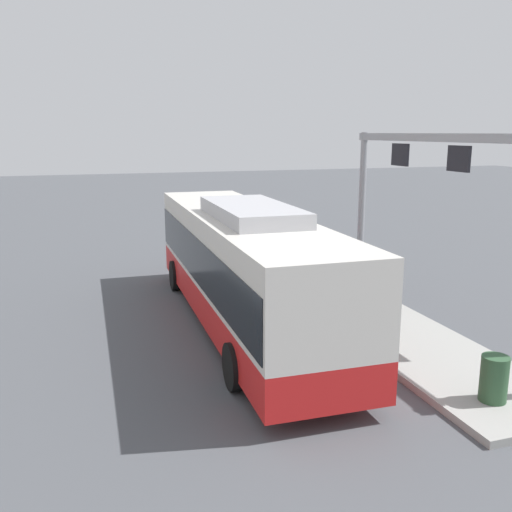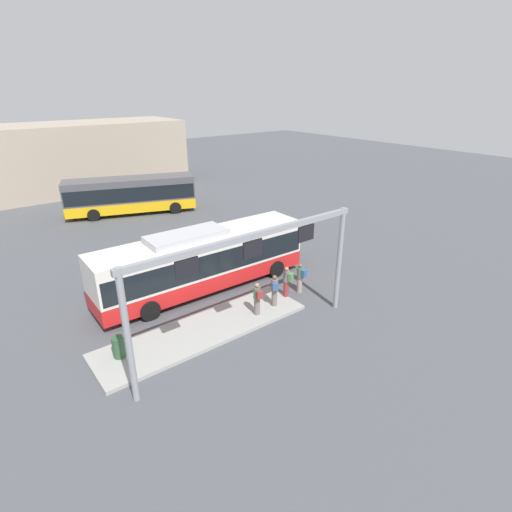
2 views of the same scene
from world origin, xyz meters
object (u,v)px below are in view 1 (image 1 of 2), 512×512
object	(u,v)px
person_boarding	(307,256)
person_waiting_mid	(369,273)
person_waiting_far	(347,265)
trash_bin	(494,379)
bus_main	(242,261)
person_waiting_near	(322,258)

from	to	relation	value
person_boarding	person_waiting_mid	size ratio (longest dim) A/B	1.00
person_waiting_mid	person_waiting_far	xyz separation A→B (m)	(1.20, 0.13, 0.00)
person_waiting_far	trash_bin	world-z (taller)	person_waiting_far
bus_main	trash_bin	size ratio (longest dim) A/B	13.20
bus_main	person_waiting_far	world-z (taller)	bus_main
trash_bin	person_boarding	bearing A→B (deg)	-1.83
person_waiting_far	bus_main	bearing A→B (deg)	54.07
person_boarding	person_waiting_near	distance (m)	1.09
person_waiting_far	person_boarding	bearing A→B (deg)	-46.78
bus_main	person_boarding	bearing A→B (deg)	-41.43
bus_main	person_waiting_mid	distance (m)	4.21
person_waiting_near	person_waiting_far	bearing A→B (deg)	92.35
person_boarding	person_waiting_far	distance (m)	2.26
person_waiting_near	person_waiting_mid	size ratio (longest dim) A/B	1.00
bus_main	trash_bin	bearing A→B (deg)	-150.63
person_waiting_mid	person_waiting_far	size ratio (longest dim) A/B	1.00
bus_main	person_waiting_far	xyz separation A→B (m)	(1.64, -3.98, -0.76)
person_waiting_far	trash_bin	bearing A→B (deg)	115.90
person_boarding	person_waiting_far	size ratio (longest dim) A/B	1.00
person_boarding	person_waiting_near	world-z (taller)	person_waiting_near
person_boarding	trash_bin	world-z (taller)	person_boarding
person_waiting_near	trash_bin	size ratio (longest dim) A/B	1.86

